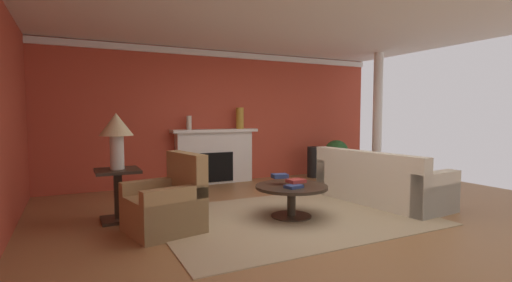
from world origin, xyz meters
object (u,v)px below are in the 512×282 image
coffee_table (291,194)px  table_lamp (116,130)px  potted_plant (336,155)px  armchair_near_window (167,206)px  vase_mantel_right (240,118)px  vase_tall_corner (313,162)px  sofa (379,184)px  fireplace (215,158)px  vase_mantel_left (189,123)px  side_table (118,191)px

coffee_table → table_lamp: table_lamp is taller
table_lamp → potted_plant: 5.27m
armchair_near_window → vase_mantel_right: 3.62m
table_lamp → vase_mantel_right: vase_mantel_right is taller
coffee_table → vase_tall_corner: size_ratio=1.44×
sofa → armchair_near_window: (-3.42, 0.04, 0.01)m
fireplace → armchair_near_window: bearing=-120.7°
armchair_near_window → vase_mantel_left: vase_mantel_left is taller
vase_mantel_right → vase_mantel_left: bearing=180.0°
vase_mantel_right → vase_mantel_left: size_ratio=1.61×
side_table → sofa: bearing=-11.3°
armchair_near_window → potted_plant: 5.07m
fireplace → vase_mantel_left: 0.91m
fireplace → sofa: 3.33m
fireplace → coffee_table: size_ratio=1.80×
side_table → table_lamp: size_ratio=0.93×
vase_tall_corner → sofa: bearing=-100.4°
fireplace → armchair_near_window: size_ratio=1.89×
coffee_table → side_table: size_ratio=1.43×
table_lamp → vase_mantel_left: bearing=51.6°
armchair_near_window → coffee_table: bearing=-5.3°
armchair_near_window → vase_mantel_left: bearing=68.2°
fireplace → table_lamp: bearing=-136.3°
sofa → vase_mantel_right: bearing=114.4°
table_lamp → vase_mantel_left: size_ratio=2.71×
potted_plant → armchair_near_window: bearing=-152.1°
coffee_table → vase_tall_corner: bearing=50.0°
sofa → side_table: bearing=168.7°
armchair_near_window → side_table: 0.88m
fireplace → side_table: 2.92m
fireplace → vase_tall_corner: fireplace is taller
vase_mantel_left → table_lamp: bearing=-128.4°
vase_mantel_right → side_table: bearing=-143.5°
armchair_near_window → potted_plant: bearing=27.9°
fireplace → vase_mantel_left: (-0.55, -0.05, 0.73)m
fireplace → sofa: bearing=-57.3°
sofa → coffee_table: sofa is taller
fireplace → side_table: fireplace is taller
potted_plant → sofa: bearing=-113.7°
vase_mantel_left → coffee_table: bearing=-77.9°
side_table → vase_tall_corner: bearing=21.4°
vase_mantel_left → side_table: bearing=-128.4°
side_table → vase_tall_corner: size_ratio=1.01×
side_table → table_lamp: table_lamp is taller
vase_mantel_right → vase_tall_corner: (1.70, -0.25, -1.00)m
coffee_table → vase_mantel_right: 3.07m
fireplace → table_lamp: size_ratio=2.40×
armchair_near_window → vase_tall_corner: (3.88, 2.45, 0.04)m
fireplace → vase_mantel_left: size_ratio=6.51×
armchair_near_window → side_table: armchair_near_window is taller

